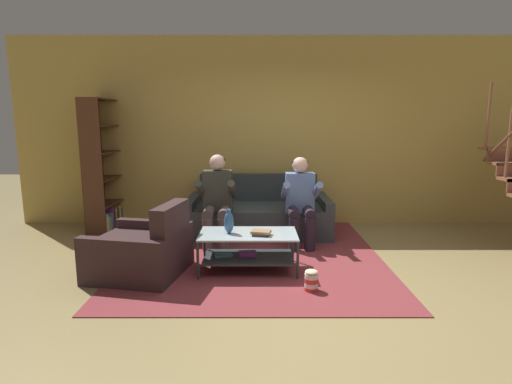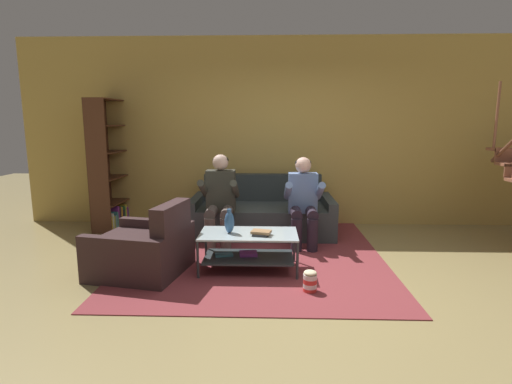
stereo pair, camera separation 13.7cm
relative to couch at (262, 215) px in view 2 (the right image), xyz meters
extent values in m
plane|color=#958353|center=(0.41, -1.84, -0.27)|extent=(16.80, 16.80, 0.00)
cube|color=tan|center=(0.41, 0.62, 1.18)|extent=(8.40, 0.12, 2.90)
cylinder|color=#9C5E45|center=(3.22, -0.03, 1.44)|extent=(0.04, 0.04, 0.90)
cube|color=#384042|center=(0.00, -0.05, -0.06)|extent=(1.78, 0.98, 0.43)
cube|color=#2F3638|center=(0.00, 0.35, 0.35)|extent=(1.78, 0.18, 0.41)
cube|color=#384042|center=(-0.96, -0.05, 0.00)|extent=(0.13, 0.98, 0.55)
cube|color=#384042|center=(0.96, -0.05, 0.00)|extent=(0.13, 0.98, 0.55)
cylinder|color=brown|center=(-0.65, -0.85, -0.06)|extent=(0.14, 0.14, 0.43)
cylinder|color=brown|center=(-0.45, -0.85, -0.06)|extent=(0.14, 0.14, 0.43)
cylinder|color=brown|center=(-0.65, -0.67, 0.19)|extent=(0.14, 0.42, 0.14)
cylinder|color=brown|center=(-0.45, -0.67, 0.19)|extent=(0.14, 0.42, 0.14)
cube|color=#37372E|center=(-0.55, -0.46, 0.43)|extent=(0.38, 0.22, 0.56)
cylinder|color=#37372E|center=(-0.75, -0.64, 0.49)|extent=(0.09, 0.49, 0.31)
cylinder|color=#37372E|center=(-0.34, -0.64, 0.49)|extent=(0.09, 0.49, 0.31)
sphere|color=beige|center=(-0.55, -0.46, 0.82)|extent=(0.21, 0.21, 0.21)
ellipsoid|color=black|center=(-0.55, -0.44, 0.84)|extent=(0.21, 0.21, 0.13)
cylinder|color=#281F2B|center=(0.45, -0.85, -0.06)|extent=(0.14, 0.14, 0.43)
cylinder|color=#281F2B|center=(0.65, -0.85, -0.06)|extent=(0.14, 0.14, 0.43)
cylinder|color=#281F2B|center=(0.45, -0.67, 0.19)|extent=(0.14, 0.42, 0.14)
cylinder|color=#281F2B|center=(0.65, -0.67, 0.19)|extent=(0.14, 0.42, 0.14)
cube|color=#627CAC|center=(0.55, -0.46, 0.41)|extent=(0.38, 0.22, 0.53)
cylinder|color=#627CAC|center=(0.34, -0.64, 0.47)|extent=(0.09, 0.49, 0.31)
cylinder|color=#627CAC|center=(0.75, -0.64, 0.47)|extent=(0.09, 0.49, 0.31)
sphere|color=beige|center=(0.55, -0.46, 0.78)|extent=(0.21, 0.21, 0.21)
ellipsoid|color=black|center=(0.55, -0.44, 0.81)|extent=(0.21, 0.21, 0.13)
cube|color=#AEC1C7|center=(-0.12, -1.51, 0.14)|extent=(1.06, 0.57, 0.02)
cube|color=#2F383B|center=(-0.12, -1.51, -0.13)|extent=(0.98, 0.52, 0.02)
cylinder|color=#2F373A|center=(-0.64, -1.78, -0.06)|extent=(0.03, 0.03, 0.43)
cylinder|color=#2F373A|center=(0.40, -1.78, -0.06)|extent=(0.03, 0.03, 0.43)
cylinder|color=#2F373A|center=(-0.64, -1.24, -0.06)|extent=(0.03, 0.03, 0.43)
cylinder|color=#2F373A|center=(0.40, -1.24, -0.06)|extent=(0.03, 0.03, 0.43)
cube|color=teal|center=(-0.40, -1.49, -0.10)|extent=(0.21, 0.15, 0.03)
cube|color=#833693|center=(-0.13, -1.46, -0.10)|extent=(0.21, 0.17, 0.03)
cube|color=brown|center=(-0.06, -0.88, -0.27)|extent=(3.04, 3.45, 0.01)
cube|color=#875F62|center=(-0.06, -0.88, -0.27)|extent=(1.67, 1.90, 0.00)
ellipsoid|color=#31598B|center=(-0.33, -1.51, 0.27)|extent=(0.11, 0.11, 0.24)
cylinder|color=#31598B|center=(-0.33, -1.51, 0.39)|extent=(0.05, 0.05, 0.05)
cube|color=#2C2B2D|center=(0.01, -1.59, 0.16)|extent=(0.19, 0.19, 0.02)
cube|color=#9C7149|center=(0.02, -1.59, 0.19)|extent=(0.23, 0.18, 0.03)
cube|color=#502C1C|center=(-2.35, -0.14, 0.70)|extent=(0.31, 0.03, 1.96)
cube|color=#502C1C|center=(-2.31, 0.75, 0.70)|extent=(0.31, 0.03, 1.96)
cube|color=#502C1C|center=(-2.47, 0.31, 0.70)|extent=(0.06, 0.91, 1.96)
cube|color=#502C1C|center=(-2.33, 0.30, -0.26)|extent=(0.35, 0.88, 0.02)
cube|color=#502C1C|center=(-2.33, 0.30, 0.12)|extent=(0.35, 0.88, 0.02)
cube|color=#502C1C|center=(-2.33, 0.30, 0.51)|extent=(0.35, 0.88, 0.02)
cube|color=#502C1C|center=(-2.33, 0.30, 0.90)|extent=(0.35, 0.88, 0.02)
cube|color=#502C1C|center=(-2.33, 0.30, 1.29)|extent=(0.35, 0.88, 0.02)
cube|color=#502C1C|center=(-2.33, 0.30, 1.67)|extent=(0.35, 0.88, 0.02)
cube|color=#C43A37|center=(-2.33, -0.10, -0.11)|extent=(0.22, 0.04, 0.29)
cube|color=gold|center=(-2.34, -0.06, -0.15)|extent=(0.26, 0.04, 0.22)
cube|color=silver|center=(-2.33, -0.02, -0.13)|extent=(0.24, 0.06, 0.26)
cube|color=gold|center=(-2.32, 0.03, -0.15)|extent=(0.22, 0.05, 0.21)
cube|color=#6D9BB8|center=(-2.32, 0.09, -0.15)|extent=(0.22, 0.06, 0.20)
cube|color=teal|center=(-2.33, 0.14, -0.13)|extent=(0.26, 0.04, 0.25)
cube|color=purple|center=(-2.30, 0.19, -0.09)|extent=(0.21, 0.04, 0.33)
cube|color=#2B2236|center=(-2.34, 0.24, -0.10)|extent=(0.27, 0.07, 0.31)
cube|color=orange|center=(-2.31, 0.30, -0.11)|extent=(0.22, 0.06, 0.29)
cube|color=#292C34|center=(-2.31, 0.36, -0.14)|extent=(0.23, 0.06, 0.23)
cube|color=#338C46|center=(-2.31, 0.42, -0.12)|extent=(0.24, 0.04, 0.27)
cube|color=gold|center=(-2.31, 0.46, -0.11)|extent=(0.24, 0.06, 0.30)
cube|color=purple|center=(-2.32, 0.52, -0.14)|extent=(0.28, 0.06, 0.24)
cube|color=teal|center=(-2.31, 0.58, -0.15)|extent=(0.26, 0.06, 0.21)
cube|color=teal|center=(-2.29, 0.63, -0.10)|extent=(0.23, 0.04, 0.30)
cube|color=#36824F|center=(-2.31, 0.69, -0.15)|extent=(0.27, 0.05, 0.21)
cube|color=#362424|center=(-1.29, -1.62, -0.07)|extent=(1.02, 0.82, 0.40)
cube|color=#362424|center=(-0.92, -1.69, 0.32)|extent=(0.29, 0.68, 0.39)
cube|color=#362424|center=(-1.21, -1.24, -0.02)|extent=(0.91, 0.29, 0.50)
cube|color=#362424|center=(-1.37, -1.99, -0.02)|extent=(0.91, 0.29, 0.50)
cylinder|color=red|center=(0.50, -2.07, -0.25)|extent=(0.13, 0.13, 0.04)
cylinder|color=white|center=(0.50, -2.07, -0.21)|extent=(0.13, 0.13, 0.04)
cylinder|color=red|center=(0.50, -2.07, -0.16)|extent=(0.13, 0.13, 0.04)
cylinder|color=white|center=(0.50, -2.07, -0.12)|extent=(0.13, 0.13, 0.04)
ellipsoid|color=beige|center=(0.50, -2.07, -0.08)|extent=(0.13, 0.13, 0.05)
camera|label=1|loc=(-0.04, -5.72, 1.35)|focal=28.00mm
camera|label=2|loc=(0.10, -5.71, 1.35)|focal=28.00mm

